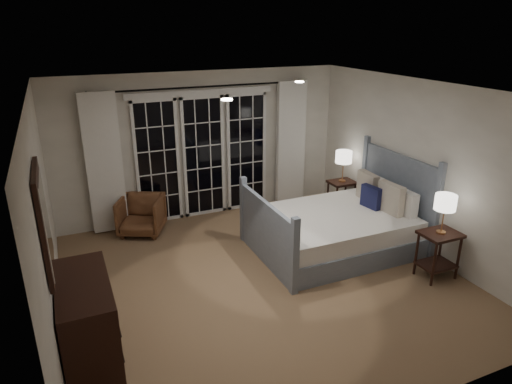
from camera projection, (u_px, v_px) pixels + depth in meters
name	position (u px, v px, depth m)	size (l,w,h in m)	color
floor	(263.00, 279.00, 6.12)	(5.00, 5.00, 0.00)	#91654E
ceiling	(264.00, 90.00, 5.24)	(5.00, 5.00, 0.00)	white
wall_left	(45.00, 226.00, 4.74)	(0.02, 5.00, 2.50)	white
wall_right	(419.00, 168.00, 6.63)	(0.02, 5.00, 2.50)	white
wall_back	(203.00, 145.00, 7.83)	(5.00, 0.02, 2.50)	white
wall_front	(397.00, 295.00, 3.54)	(5.00, 0.02, 2.50)	white
french_doors	(204.00, 155.00, 7.85)	(2.50, 0.04, 2.20)	black
curtain_rod	(202.00, 87.00, 7.39)	(0.03, 0.03, 3.50)	black
curtain_left	(104.00, 164.00, 7.13)	(0.55, 0.10, 2.25)	white
curtain_right	(291.00, 143.00, 8.38)	(0.55, 0.10, 2.25)	white
downlight_a	(299.00, 82.00, 6.06)	(0.12, 0.12, 0.01)	white
downlight_b	(227.00, 100.00, 4.68)	(0.12, 0.12, 0.01)	white
bed	(338.00, 227.00, 6.86)	(2.32, 1.67, 1.35)	gray
nightstand_left	(438.00, 248.00, 6.04)	(0.50, 0.40, 0.65)	black
nightstand_right	(341.00, 192.00, 8.15)	(0.45, 0.36, 0.59)	black
lamp_left	(445.00, 203.00, 5.81)	(0.27, 0.27, 0.53)	tan
lamp_right	(344.00, 157.00, 7.93)	(0.29, 0.29, 0.55)	tan
armchair	(141.00, 215.00, 7.36)	(0.66, 0.68, 0.62)	brown
dresser	(88.00, 320.00, 4.58)	(0.52, 1.22, 0.86)	black
mirror	(44.00, 222.00, 4.10)	(0.05, 0.85, 1.00)	black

